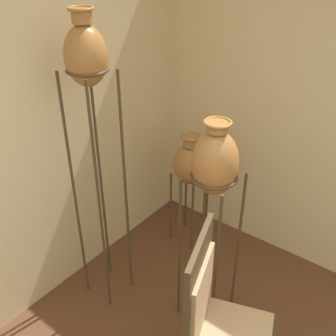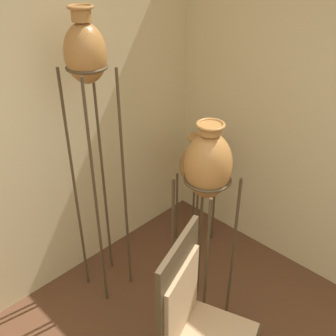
# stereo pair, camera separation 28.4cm
# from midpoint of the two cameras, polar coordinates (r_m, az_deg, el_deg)

# --- Properties ---
(vase_stand_tall) EXTENTS (0.27, 0.27, 2.18)m
(vase_stand_tall) POSITION_cam_midpoint_polar(r_m,az_deg,el_deg) (2.48, -14.96, 13.40)
(vase_stand_tall) COLOR #473823
(vase_stand_tall) RESTS_ON ground_plane
(vase_stand_medium) EXTENTS (0.32, 0.32, 1.60)m
(vase_stand_medium) POSITION_cam_midpoint_polar(r_m,az_deg,el_deg) (2.42, 3.47, 0.08)
(vase_stand_medium) COLOR #473823
(vase_stand_medium) RESTS_ON ground_plane
(vase_stand_short) EXTENTS (0.30, 0.30, 1.09)m
(vase_stand_short) POSITION_cam_midpoint_polar(r_m,az_deg,el_deg) (3.40, 0.88, 0.46)
(vase_stand_short) COLOR #473823
(vase_stand_short) RESTS_ON ground_plane
(chair) EXTENTS (0.63, 0.60, 1.20)m
(chair) POSITION_cam_midpoint_polar(r_m,az_deg,el_deg) (2.37, 3.45, -21.13)
(chair) COLOR #473823
(chair) RESTS_ON ground_plane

